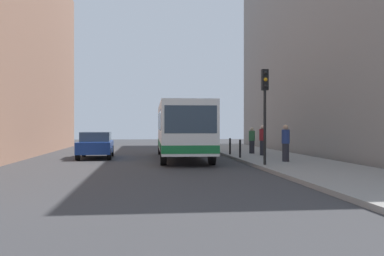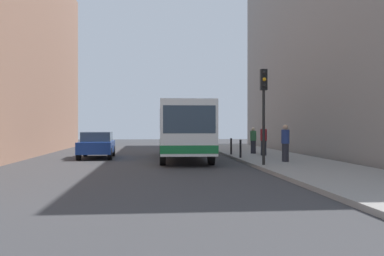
% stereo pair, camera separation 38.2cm
% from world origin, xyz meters
% --- Properties ---
extents(ground_plane, '(80.00, 80.00, 0.00)m').
position_xyz_m(ground_plane, '(0.00, 0.00, 0.00)').
color(ground_plane, '#38383A').
extents(sidewalk, '(4.40, 40.00, 0.15)m').
position_xyz_m(sidewalk, '(5.40, 0.00, 0.07)').
color(sidewalk, gray).
rests_on(sidewalk, ground).
extents(building_right, '(7.00, 32.00, 16.19)m').
position_xyz_m(building_right, '(11.50, 4.00, 8.10)').
color(building_right, gray).
rests_on(building_right, ground).
extents(bus, '(2.75, 11.07, 3.00)m').
position_xyz_m(bus, '(0.50, 2.96, 1.73)').
color(bus, white).
rests_on(bus, ground).
extents(car_beside_bus, '(1.96, 4.45, 1.48)m').
position_xyz_m(car_beside_bus, '(-4.31, 3.92, 0.78)').
color(car_beside_bus, navy).
rests_on(car_beside_bus, ground).
extents(traffic_light, '(0.28, 0.33, 4.10)m').
position_xyz_m(traffic_light, '(3.55, -2.93, 3.01)').
color(traffic_light, black).
rests_on(traffic_light, sidewalk).
extents(bollard_near, '(0.11, 0.11, 0.95)m').
position_xyz_m(bollard_near, '(3.45, 1.43, 0.62)').
color(bollard_near, black).
rests_on(bollard_near, sidewalk).
extents(bollard_mid, '(0.11, 0.11, 0.95)m').
position_xyz_m(bollard_mid, '(3.45, 4.11, 0.62)').
color(bollard_mid, black).
rests_on(bollard_mid, sidewalk).
extents(pedestrian_near_signal, '(0.38, 0.38, 1.73)m').
position_xyz_m(pedestrian_near_signal, '(5.01, -1.33, 1.01)').
color(pedestrian_near_signal, '#26262D').
rests_on(pedestrian_near_signal, sidewalk).
extents(pedestrian_mid_sidewalk, '(0.38, 0.38, 1.73)m').
position_xyz_m(pedestrian_mid_sidewalk, '(5.11, 3.01, 1.01)').
color(pedestrian_mid_sidewalk, '#26262D').
rests_on(pedestrian_mid_sidewalk, sidewalk).
extents(pedestrian_far_sidewalk, '(0.38, 0.38, 1.59)m').
position_xyz_m(pedestrian_far_sidewalk, '(4.96, 4.86, 0.94)').
color(pedestrian_far_sidewalk, '#26262D').
rests_on(pedestrian_far_sidewalk, sidewalk).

